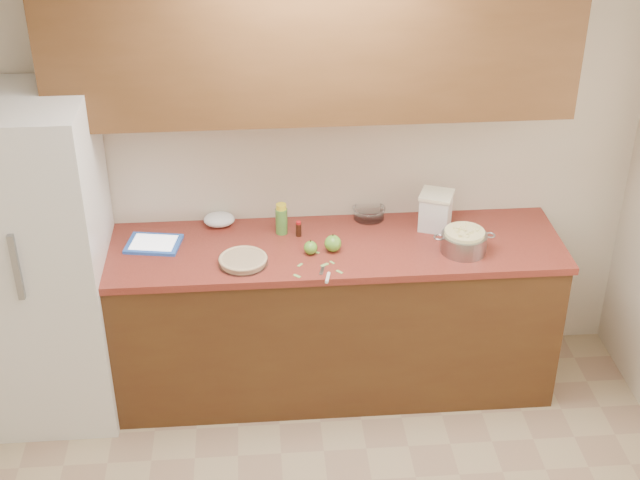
{
  "coord_description": "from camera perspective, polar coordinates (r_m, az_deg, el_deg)",
  "views": [
    {
      "loc": [
        -0.3,
        -2.58,
        3.31
      ],
      "look_at": [
        0.02,
        1.43,
        0.98
      ],
      "focal_mm": 50.0,
      "sensor_mm": 36.0,
      "label": 1
    }
  ],
  "objects": [
    {
      "name": "upper_cabinets",
      "position": [
        4.43,
        -0.5,
        12.25
      ],
      "size": [
        2.6,
        0.34,
        0.7
      ],
      "primitive_type": "cube",
      "color": "brown",
      "rests_on": "room_shell"
    },
    {
      "name": "peel_d",
      "position": [
        4.56,
        0.78,
        -1.45
      ],
      "size": [
        0.03,
        0.03,
        0.0
      ],
      "primitive_type": "cube",
      "rotation": [
        0.0,
        0.0,
        -0.96
      ],
      "color": "#8DC15D",
      "rests_on": "counter_run"
    },
    {
      "name": "tablet",
      "position": [
        4.79,
        -10.6,
        -0.25
      ],
      "size": [
        0.31,
        0.26,
        0.02
      ],
      "rotation": [
        0.0,
        0.0,
        -0.17
      ],
      "color": "blue",
      "rests_on": "counter_run"
    },
    {
      "name": "apple_center",
      "position": [
        4.65,
        0.83,
        -0.22
      ],
      "size": [
        0.09,
        0.09,
        0.1
      ],
      "color": "#5DA02E",
      "rests_on": "counter_run"
    },
    {
      "name": "peel_f",
      "position": [
        4.54,
        -1.29,
        -1.61
      ],
      "size": [
        0.03,
        0.03,
        0.0
      ],
      "primitive_type": "cube",
      "rotation": [
        0.0,
        0.0,
        0.85
      ],
      "color": "#8DC15D",
      "rests_on": "counter_run"
    },
    {
      "name": "peel_a",
      "position": [
        4.65,
        -0.26,
        -0.78
      ],
      "size": [
        0.04,
        0.04,
        0.0
      ],
      "primitive_type": "cube",
      "rotation": [
        0.0,
        0.0,
        -0.65
      ],
      "color": "#8DC15D",
      "rests_on": "counter_run"
    },
    {
      "name": "peel_e",
      "position": [
        4.49,
        1.25,
        -2.05
      ],
      "size": [
        0.04,
        0.04,
        0.0
      ],
      "primitive_type": "cube",
      "rotation": [
        0.0,
        0.0,
        -0.85
      ],
      "color": "#8DC15D",
      "rests_on": "counter_run"
    },
    {
      "name": "flour_canister",
      "position": [
        4.87,
        7.41,
        1.9
      ],
      "size": [
        0.22,
        0.22,
        0.21
      ],
      "rotation": [
        0.0,
        0.0,
        -0.38
      ],
      "color": "silver",
      "rests_on": "counter_run"
    },
    {
      "name": "mixing_bowl",
      "position": [
        4.97,
        3.15,
        1.79
      ],
      "size": [
        0.18,
        0.18,
        0.07
      ],
      "rotation": [
        0.0,
        0.0,
        -0.02
      ],
      "color": "silver",
      "rests_on": "counter_run"
    },
    {
      "name": "colander",
      "position": [
        4.7,
        9.19,
        -0.09
      ],
      "size": [
        0.33,
        0.24,
        0.12
      ],
      "rotation": [
        0.0,
        0.0,
        -0.09
      ],
      "color": "gray",
      "rests_on": "counter_run"
    },
    {
      "name": "fridge",
      "position": [
        4.83,
        -17.6,
        -1.42
      ],
      "size": [
        0.7,
        0.7,
        1.8
      ],
      "primitive_type": "cube",
      "color": "white",
      "rests_on": "ground"
    },
    {
      "name": "paper_towel",
      "position": [
        4.92,
        -6.47,
        1.32
      ],
      "size": [
        0.2,
        0.18,
        0.07
      ],
      "primitive_type": "ellipsoid",
      "rotation": [
        0.0,
        0.0,
        -0.28
      ],
      "color": "white",
      "rests_on": "counter_run"
    },
    {
      "name": "vanilla_bottle",
      "position": [
        4.79,
        -1.38,
        0.71
      ],
      "size": [
        0.03,
        0.03,
        0.09
      ],
      "rotation": [
        0.0,
        0.0,
        -0.34
      ],
      "color": "black",
      "rests_on": "counter_run"
    },
    {
      "name": "counter_run",
      "position": [
        4.97,
        -0.29,
        -4.91
      ],
      "size": [
        2.64,
        0.68,
        0.92
      ],
      "color": "#4B2E15",
      "rests_on": "ground"
    },
    {
      "name": "lemon_bottle",
      "position": [
        4.8,
        -2.48,
        1.34
      ],
      "size": [
        0.06,
        0.06,
        0.18
      ],
      "rotation": [
        0.0,
        0.0,
        0.01
      ],
      "color": "#4C8C38",
      "rests_on": "counter_run"
    },
    {
      "name": "paring_knife",
      "position": [
        4.44,
        0.44,
        -2.35
      ],
      "size": [
        0.06,
        0.18,
        0.02
      ],
      "rotation": [
        0.0,
        0.0,
        -0.23
      ],
      "color": "gray",
      "rests_on": "counter_run"
    },
    {
      "name": "pie",
      "position": [
        4.56,
        -4.94,
        -1.31
      ],
      "size": [
        0.26,
        0.26,
        0.04
      ],
      "rotation": [
        0.0,
        0.0,
        0.2
      ],
      "color": "silver",
      "rests_on": "counter_run"
    },
    {
      "name": "peel_c",
      "position": [
        4.54,
        0.3,
        -1.6
      ],
      "size": [
        0.05,
        0.04,
        0.0
      ],
      "primitive_type": "cube",
      "rotation": [
        0.0,
        0.0,
        -2.57
      ],
      "color": "#8DC15D",
      "rests_on": "counter_run"
    },
    {
      "name": "cinnamon_shaker",
      "position": [
        4.83,
        -2.6,
        1.03
      ],
      "size": [
        0.04,
        0.04,
        0.1
      ],
      "rotation": [
        0.0,
        0.0,
        -0.29
      ],
      "color": "beige",
      "rests_on": "counter_run"
    },
    {
      "name": "peel_b",
      "position": [
        4.46,
        -1.48,
        -2.32
      ],
      "size": [
        0.04,
        0.04,
        0.0
      ],
      "primitive_type": "cube",
      "rotation": [
        0.0,
        0.0,
        2.4
      ],
      "color": "#8DC15D",
      "rests_on": "counter_run"
    },
    {
      "name": "apple_left",
      "position": [
        4.62,
        -0.61,
        -0.5
      ],
      "size": [
        0.07,
        0.07,
        0.08
      ],
      "color": "#5DA02E",
      "rests_on": "counter_run"
    },
    {
      "name": "room_shell",
      "position": [
        3.29,
        1.61,
        -7.64
      ],
      "size": [
        3.6,
        3.6,
        3.6
      ],
      "color": "tan",
      "rests_on": "ground"
    }
  ]
}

